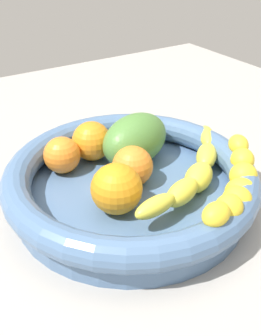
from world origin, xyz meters
TOP-DOWN VIEW (x-y plane):
  - kitchen_counter at (0.00, 0.00)cm, footprint 120.00×120.00cm
  - fruit_bowl at (0.00, 0.00)cm, footprint 33.54×33.54cm
  - banana_draped_left at (-7.07, 4.36)cm, footprint 22.13×14.41cm
  - banana_draped_right at (-8.82, 10.41)cm, footprint 17.09×13.53cm
  - orange_front at (0.77, -9.47)cm, footprint 5.83×5.83cm
  - orange_mid_left at (5.95, -8.55)cm, footprint 5.20×5.20cm
  - orange_mid_right at (4.05, 3.26)cm, footprint 6.31×6.31cm
  - orange_rear at (-0.69, -0.57)cm, footprint 5.50×5.50cm
  - mango_green at (-4.16, -5.31)cm, footprint 12.76×10.09cm

SIDE VIEW (x-z plane):
  - kitchen_counter at x=0.00cm, z-range 0.00..3.00cm
  - fruit_bowl at x=0.00cm, z-range 3.12..9.44cm
  - banana_draped_left at x=-7.07cm, z-range 5.74..9.68cm
  - orange_mid_left at x=5.95cm, z-range 5.47..10.67cm
  - orange_rear at x=-0.69cm, z-range 5.47..10.96cm
  - orange_front at x=0.77cm, z-range 5.47..11.30cm
  - banana_draped_right at x=-8.82cm, z-range 5.75..11.40cm
  - orange_mid_right at x=4.05cm, z-range 5.47..11.78cm
  - mango_green at x=-4.16cm, z-range 5.42..12.77cm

